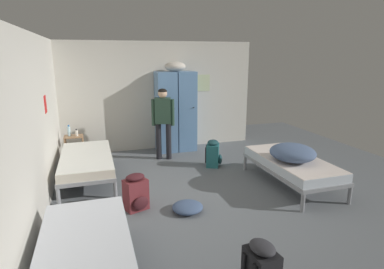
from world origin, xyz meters
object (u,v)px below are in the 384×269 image
object	(u,v)px
locker_bank	(176,110)
water_bottle	(69,131)
bed_right	(292,164)
clothes_pile_denim	(188,207)
person_traveler	(163,117)
backpack_teal	(213,154)
bed_left_rear	(87,160)
shelf_unit	(74,146)
lotion_bottle	(77,133)
bed_left_front	(85,251)
backpack_maroon	(136,193)
bedding_heap	(293,153)

from	to	relation	value
locker_bank	water_bottle	bearing A→B (deg)	-175.27
bed_right	clothes_pile_denim	size ratio (longest dim) A/B	4.22
person_traveler	backpack_teal	distance (m)	1.33
bed_left_rear	shelf_unit	bearing A→B (deg)	102.13
backpack_teal	bed_right	bearing A→B (deg)	-54.25
shelf_unit	clothes_pile_denim	xyz separation A→B (m)	(1.63, -2.86, -0.28)
locker_bank	lotion_bottle	distance (m)	2.24
person_traveler	bed_left_front	bearing A→B (deg)	-113.54
bed_left_front	backpack_teal	size ratio (longest dim) A/B	3.45
shelf_unit	lotion_bottle	size ratio (longest dim) A/B	3.69
backpack_maroon	water_bottle	bearing A→B (deg)	111.59
bed_left_rear	locker_bank	bearing A→B (deg)	34.27
clothes_pile_denim	shelf_unit	bearing A→B (deg)	119.78
lotion_bottle	bed_right	bearing A→B (deg)	-33.89
bed_right	bed_left_front	distance (m)	3.74
water_bottle	backpack_maroon	size ratio (longest dim) A/B	0.43
person_traveler	lotion_bottle	bearing A→B (deg)	169.56
lotion_bottle	backpack_maroon	distance (m)	2.68
bed_left_rear	bed_right	size ratio (longest dim) A/B	1.00
person_traveler	backpack_maroon	distance (m)	2.46
bed_left_rear	person_traveler	xyz separation A→B (m)	(1.59, 0.80, 0.55)
bed_right	person_traveler	world-z (taller)	person_traveler
person_traveler	backpack_teal	xyz separation A→B (m)	(0.86, -0.76, -0.67)
bed_left_front	backpack_teal	xyz separation A→B (m)	(2.45, 2.89, -0.12)
lotion_bottle	clothes_pile_denim	distance (m)	3.27
bed_left_rear	backpack_teal	xyz separation A→B (m)	(2.45, 0.03, -0.12)
bed_left_front	water_bottle	size ratio (longest dim) A/B	8.08
bed_right	backpack_maroon	xyz separation A→B (m)	(-2.71, -0.11, -0.12)
bed_right	backpack_teal	xyz separation A→B (m)	(-0.94, 1.31, -0.12)
locker_bank	shelf_unit	distance (m)	2.36
locker_bank	shelf_unit	size ratio (longest dim) A/B	3.63
bed_left_rear	clothes_pile_denim	bearing A→B (deg)	-50.73
locker_bank	bed_right	world-z (taller)	locker_bank
backpack_teal	bedding_heap	bearing A→B (deg)	-58.68
shelf_unit	bed_left_front	xyz separation A→B (m)	(0.25, -4.02, 0.04)
clothes_pile_denim	locker_bank	bearing A→B (deg)	78.27
locker_bank	person_traveler	bearing A→B (deg)	-126.46
shelf_unit	backpack_teal	bearing A→B (deg)	-22.71
bed_left_front	person_traveler	xyz separation A→B (m)	(1.59, 3.65, 0.55)
bed_left_front	shelf_unit	bearing A→B (deg)	93.56
bedding_heap	person_traveler	bearing A→B (deg)	128.27
shelf_unit	backpack_teal	distance (m)	2.93
water_bottle	lotion_bottle	size ratio (longest dim) A/B	1.52
locker_bank	bedding_heap	xyz separation A→B (m)	(1.30, -2.77, -0.34)
person_traveler	backpack_maroon	world-z (taller)	person_traveler
locker_bank	bed_left_front	xyz separation A→B (m)	(-2.02, -4.23, -0.59)
bedding_heap	water_bottle	bearing A→B (deg)	144.80
bed_left_rear	bedding_heap	xyz separation A→B (m)	(3.32, -1.39, 0.25)
shelf_unit	backpack_maroon	bearing A→B (deg)	-69.82
bedding_heap	locker_bank	bearing A→B (deg)	115.10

